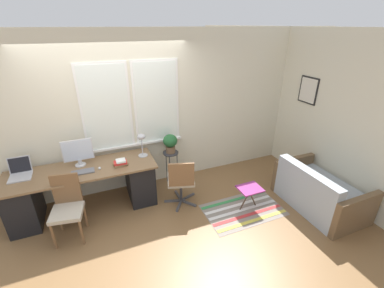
{
  "coord_description": "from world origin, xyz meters",
  "views": [
    {
      "loc": [
        -0.34,
        -3.36,
        2.74
      ],
      "look_at": [
        1.13,
        0.18,
        0.94
      ],
      "focal_mm": 24.0,
      "sensor_mm": 36.0,
      "label": 1
    }
  ],
  "objects_px": {
    "mouse": "(100,168)",
    "office_chair_swivel": "(181,180)",
    "folding_stool": "(250,190)",
    "desk_chair_wooden": "(67,206)",
    "couch_loveseat": "(318,193)",
    "potted_plant": "(170,142)",
    "keyboard": "(83,172)",
    "plant_stand": "(171,156)",
    "laptop": "(20,173)",
    "monitor": "(78,152)",
    "book_stack": "(121,163)",
    "desk_lamp": "(142,140)"
  },
  "relations": [
    {
      "from": "mouse",
      "to": "office_chair_swivel",
      "type": "relative_size",
      "value": 0.08
    },
    {
      "from": "potted_plant",
      "to": "folding_stool",
      "type": "distance_m",
      "value": 1.56
    },
    {
      "from": "laptop",
      "to": "plant_stand",
      "type": "xyz_separation_m",
      "value": [
        2.28,
        0.06,
        -0.22
      ]
    },
    {
      "from": "book_stack",
      "to": "folding_stool",
      "type": "bearing_deg",
      "value": -25.04
    },
    {
      "from": "monitor",
      "to": "couch_loveseat",
      "type": "relative_size",
      "value": 0.33
    },
    {
      "from": "monitor",
      "to": "folding_stool",
      "type": "relative_size",
      "value": 1.13
    },
    {
      "from": "book_stack",
      "to": "office_chair_swivel",
      "type": "bearing_deg",
      "value": -21.8
    },
    {
      "from": "book_stack",
      "to": "desk_chair_wooden",
      "type": "height_order",
      "value": "desk_chair_wooden"
    },
    {
      "from": "monitor",
      "to": "plant_stand",
      "type": "distance_m",
      "value": 1.53
    },
    {
      "from": "monitor",
      "to": "potted_plant",
      "type": "xyz_separation_m",
      "value": [
        1.48,
        0.04,
        -0.12
      ]
    },
    {
      "from": "book_stack",
      "to": "desk_chair_wooden",
      "type": "xyz_separation_m",
      "value": [
        -0.81,
        -0.38,
        -0.31
      ]
    },
    {
      "from": "desk_lamp",
      "to": "book_stack",
      "type": "xyz_separation_m",
      "value": [
        -0.39,
        -0.19,
        -0.24
      ]
    },
    {
      "from": "mouse",
      "to": "folding_stool",
      "type": "height_order",
      "value": "mouse"
    },
    {
      "from": "laptop",
      "to": "plant_stand",
      "type": "relative_size",
      "value": 0.46
    },
    {
      "from": "keyboard",
      "to": "plant_stand",
      "type": "relative_size",
      "value": 0.49
    },
    {
      "from": "couch_loveseat",
      "to": "keyboard",
      "type": "bearing_deg",
      "value": 69.98
    },
    {
      "from": "laptop",
      "to": "monitor",
      "type": "bearing_deg",
      "value": 1.02
    },
    {
      "from": "book_stack",
      "to": "desk_chair_wooden",
      "type": "bearing_deg",
      "value": -154.59
    },
    {
      "from": "mouse",
      "to": "plant_stand",
      "type": "distance_m",
      "value": 1.26
    },
    {
      "from": "desk_lamp",
      "to": "mouse",
      "type": "bearing_deg",
      "value": -165.55
    },
    {
      "from": "keyboard",
      "to": "desk_chair_wooden",
      "type": "bearing_deg",
      "value": -123.35
    },
    {
      "from": "couch_loveseat",
      "to": "folding_stool",
      "type": "xyz_separation_m",
      "value": [
        -1.05,
        0.39,
        0.08
      ]
    },
    {
      "from": "desk_chair_wooden",
      "to": "plant_stand",
      "type": "xyz_separation_m",
      "value": [
        1.71,
        0.67,
        0.1
      ]
    },
    {
      "from": "potted_plant",
      "to": "book_stack",
      "type": "bearing_deg",
      "value": -162.26
    },
    {
      "from": "desk_chair_wooden",
      "to": "keyboard",
      "type": "bearing_deg",
      "value": 66.24
    },
    {
      "from": "keyboard",
      "to": "desk_chair_wooden",
      "type": "height_order",
      "value": "desk_chair_wooden"
    },
    {
      "from": "mouse",
      "to": "plant_stand",
      "type": "bearing_deg",
      "value": 13.1
    },
    {
      "from": "keyboard",
      "to": "potted_plant",
      "type": "distance_m",
      "value": 1.49
    },
    {
      "from": "keyboard",
      "to": "book_stack",
      "type": "xyz_separation_m",
      "value": [
        0.55,
        -0.0,
        0.03
      ]
    },
    {
      "from": "mouse",
      "to": "office_chair_swivel",
      "type": "distance_m",
      "value": 1.26
    },
    {
      "from": "book_stack",
      "to": "keyboard",
      "type": "bearing_deg",
      "value": 179.68
    },
    {
      "from": "office_chair_swivel",
      "to": "desk_chair_wooden",
      "type": "bearing_deg",
      "value": 18.24
    },
    {
      "from": "desk_chair_wooden",
      "to": "potted_plant",
      "type": "relative_size",
      "value": 2.67
    },
    {
      "from": "desk_chair_wooden",
      "to": "folding_stool",
      "type": "relative_size",
      "value": 2.34
    },
    {
      "from": "desk_lamp",
      "to": "folding_stool",
      "type": "xyz_separation_m",
      "value": [
        1.45,
        -1.04,
        -0.69
      ]
    },
    {
      "from": "desk_chair_wooden",
      "to": "plant_stand",
      "type": "relative_size",
      "value": 1.38
    },
    {
      "from": "book_stack",
      "to": "plant_stand",
      "type": "relative_size",
      "value": 0.34
    },
    {
      "from": "keyboard",
      "to": "mouse",
      "type": "height_order",
      "value": "mouse"
    },
    {
      "from": "desk_lamp",
      "to": "keyboard",
      "type": "bearing_deg",
      "value": -168.95
    },
    {
      "from": "desk_lamp",
      "to": "couch_loveseat",
      "type": "relative_size",
      "value": 0.29
    },
    {
      "from": "keyboard",
      "to": "couch_loveseat",
      "type": "xyz_separation_m",
      "value": [
        3.44,
        -1.25,
        -0.49
      ]
    },
    {
      "from": "mouse",
      "to": "desk_chair_wooden",
      "type": "relative_size",
      "value": 0.07
    },
    {
      "from": "book_stack",
      "to": "couch_loveseat",
      "type": "bearing_deg",
      "value": -23.41
    },
    {
      "from": "laptop",
      "to": "keyboard",
      "type": "bearing_deg",
      "value": -15.54
    },
    {
      "from": "mouse",
      "to": "potted_plant",
      "type": "xyz_separation_m",
      "value": [
        1.22,
        0.28,
        0.09
      ]
    },
    {
      "from": "monitor",
      "to": "folding_stool",
      "type": "bearing_deg",
      "value": -24.6
    },
    {
      "from": "couch_loveseat",
      "to": "office_chair_swivel",
      "type": "bearing_deg",
      "value": 65.91
    },
    {
      "from": "couch_loveseat",
      "to": "potted_plant",
      "type": "xyz_separation_m",
      "value": [
        -1.98,
        1.54,
        0.59
      ]
    },
    {
      "from": "mouse",
      "to": "plant_stand",
      "type": "xyz_separation_m",
      "value": [
        1.22,
        0.28,
        -0.18
      ]
    },
    {
      "from": "laptop",
      "to": "desk_lamp",
      "type": "bearing_deg",
      "value": -1.48
    }
  ]
}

